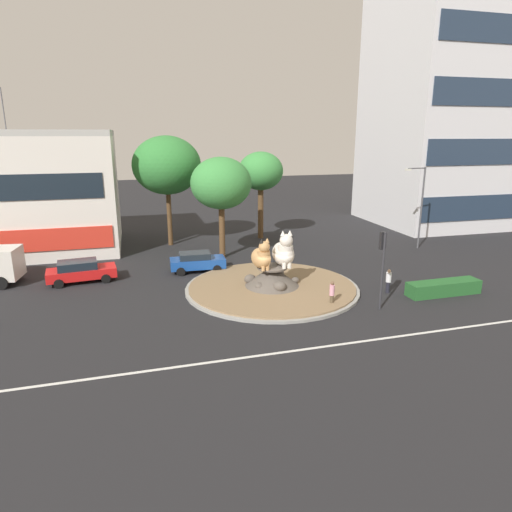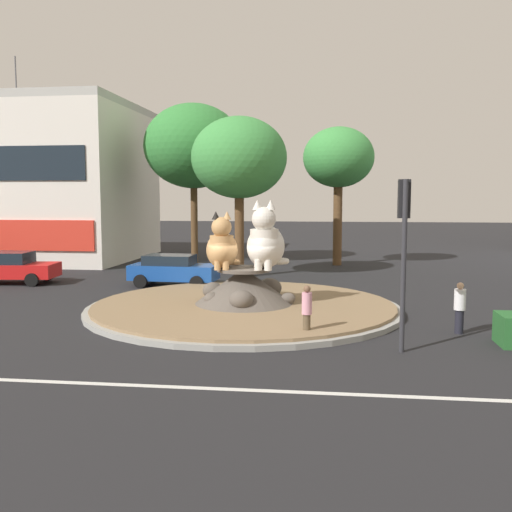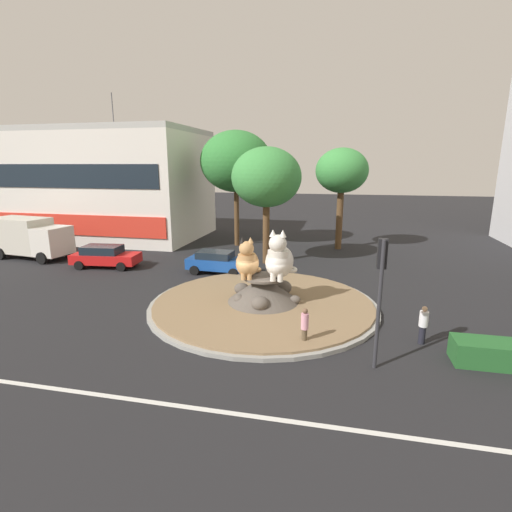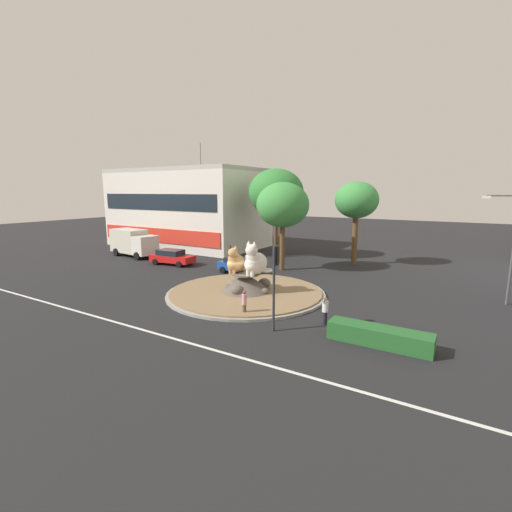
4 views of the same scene
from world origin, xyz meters
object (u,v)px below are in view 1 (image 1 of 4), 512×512
Objects in this scene: broadleaf_tree_behind_island at (261,172)px; pedestrian_pink_shirt at (332,293)px; streetlight_arm at (420,202)px; cat_statue_white at (284,252)px; pedestrian_white_shirt at (388,281)px; traffic_light_mast at (382,256)px; third_tree_left at (167,166)px; cat_statue_calico at (262,257)px; second_tree_near_tower at (221,184)px; office_tower at (456,98)px; sedan_on_far_lane at (81,271)px; hatchback_near_shophouse at (197,261)px.

broadleaf_tree_behind_island reaches higher than pedestrian_pink_shirt.
cat_statue_white is at bearing 19.67° from streetlight_arm.
streetlight_arm is at bearing -45.79° from pedestrian_white_shirt.
cat_statue_white is 6.71m from traffic_light_mast.
cat_statue_white is 0.26× the size of third_tree_left.
cat_statue_calico is 0.27× the size of second_tree_near_tower.
third_tree_left is 21.35m from pedestrian_pink_shirt.
traffic_light_mast is at bearing -64.47° from second_tree_near_tower.
broadleaf_tree_behind_island reaches higher than pedestrian_white_shirt.
third_tree_left reaches higher than pedestrian_white_shirt.
office_tower reaches higher than streetlight_arm.
pedestrian_pink_shirt is 17.71m from sedan_on_far_lane.
hatchback_near_shophouse is at bearing 40.10° from traffic_light_mast.
second_tree_near_tower is at bearing 54.65° from hatchback_near_shophouse.
cat_statue_white is 1.60× the size of pedestrian_white_shirt.
third_tree_left reaches higher than traffic_light_mast.
office_tower is 3.81× the size of streetlight_arm.
pedestrian_pink_shirt is 0.39× the size of hatchback_near_shophouse.
streetlight_arm is 1.76× the size of hatchback_near_shophouse.
second_tree_near_tower is (-28.90, -8.67, -7.82)m from office_tower.
pedestrian_white_shirt is at bearing 63.24° from cat_statue_calico.
pedestrian_white_shirt is at bearing -32.93° from hatchback_near_shophouse.
streetlight_arm is at bearing -32.74° from broadleaf_tree_behind_island.
traffic_light_mast reaches higher than cat_statue_calico.
broadleaf_tree_behind_island is 1.16× the size of streetlight_arm.
hatchback_near_shophouse is at bearing -136.71° from cat_statue_white.
traffic_light_mast is 0.56× the size of second_tree_near_tower.
streetlight_arm is (-11.13, -10.52, -9.80)m from office_tower.
cat_statue_white reaches higher than hatchback_near_shophouse.
office_tower reaches higher than cat_statue_white.
office_tower reaches higher than hatchback_near_shophouse.
broadleaf_tree_behind_island is (2.89, 15.10, 4.07)m from cat_statue_white.
streetlight_arm reaches higher than cat_statue_calico.
third_tree_left is (-6.16, 14.69, 4.88)m from cat_statue_white.
third_tree_left is 11.39m from hatchback_near_shophouse.
cat_statue_white is 16.66m from third_tree_left.
sedan_on_far_lane is (-13.38, 5.27, -1.72)m from cat_statue_white.
second_tree_near_tower is 12.82m from sedan_on_far_lane.
cat_statue_calico is 5.30m from pedestrian_pink_shirt.
traffic_light_mast is 3.73m from pedestrian_pink_shirt.
cat_statue_white is 7.15m from pedestrian_white_shirt.
office_tower reaches higher than sedan_on_far_lane.
pedestrian_pink_shirt is at bearing 31.41° from cat_statue_calico.
hatchback_near_shophouse is at bearing -4.22° from sedan_on_far_lane.
hatchback_near_shophouse is (8.33, 0.23, -0.02)m from sedan_on_far_lane.
cat_statue_calico is at bearing -146.50° from office_tower.
cat_statue_calico is 0.90× the size of cat_statue_white.
office_tower reaches higher than cat_statue_calico.
third_tree_left reaches higher than sedan_on_far_lane.
hatchback_near_shophouse is (-2.69, -3.41, -5.47)m from second_tree_near_tower.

